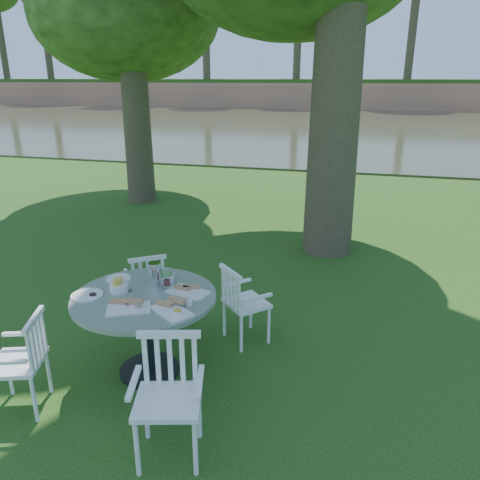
# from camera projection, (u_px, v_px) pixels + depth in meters

# --- Properties ---
(ground) EXTENTS (140.00, 140.00, 0.00)m
(ground) POSITION_uv_depth(u_px,v_px,m) (236.00, 313.00, 5.56)
(ground) COLOR #14380B
(ground) RESTS_ON ground
(table) EXTENTS (1.29, 1.29, 0.80)m
(table) POSITION_uv_depth(u_px,v_px,m) (145.00, 312.00, 4.24)
(table) COLOR black
(table) RESTS_ON ground
(chair_ne) EXTENTS (0.58, 0.58, 0.83)m
(chair_ne) POSITION_uv_depth(u_px,v_px,m) (239.00, 299.00, 4.80)
(chair_ne) COLOR white
(chair_ne) RESTS_ON ground
(chair_nw) EXTENTS (0.56, 0.55, 0.81)m
(chair_nw) POSITION_uv_depth(u_px,v_px,m) (147.00, 282.00, 5.24)
(chair_nw) COLOR white
(chair_nw) RESTS_ON ground
(chair_sw) EXTENTS (0.52, 0.53, 0.84)m
(chair_sw) POSITION_uv_depth(u_px,v_px,m) (27.00, 356.00, 3.82)
(chair_sw) COLOR white
(chair_sw) RESTS_ON ground
(chair_se) EXTENTS (0.56, 0.54, 0.92)m
(chair_se) POSITION_uv_depth(u_px,v_px,m) (169.00, 386.00, 3.38)
(chair_se) COLOR white
(chair_se) RESTS_ON ground
(tableware) EXTENTS (1.21, 0.89, 0.23)m
(tableware) POSITION_uv_depth(u_px,v_px,m) (147.00, 286.00, 4.26)
(tableware) COLOR white
(tableware) RESTS_ON table
(river) EXTENTS (100.00, 28.00, 0.12)m
(river) POSITION_uv_depth(u_px,v_px,m) (344.00, 127.00, 26.53)
(river) COLOR #333720
(river) RESTS_ON ground
(far_bank) EXTENTS (100.00, 18.00, 15.20)m
(far_bank) POSITION_uv_depth(u_px,v_px,m) (365.00, 22.00, 40.61)
(far_bank) COLOR #A76D4E
(far_bank) RESTS_ON ground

